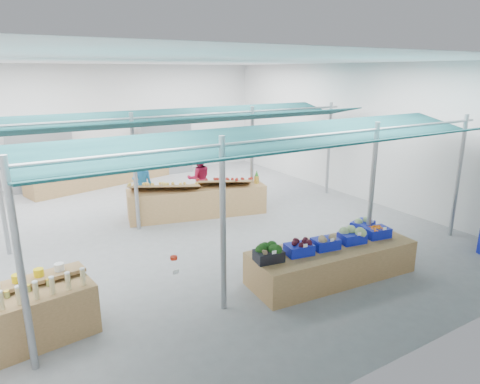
{
  "coord_description": "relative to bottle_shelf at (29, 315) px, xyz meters",
  "views": [
    {
      "loc": [
        -4.21,
        -9.77,
        3.97
      ],
      "look_at": [
        0.8,
        -1.6,
        1.24
      ],
      "focal_mm": 32.0,
      "sensor_mm": 36.0,
      "label": 1
    }
  ],
  "objects": [
    {
      "name": "back_shelving_right",
      "position": [
        5.95,
        9.29,
        0.56
      ],
      "size": [
        2.0,
        0.5,
        2.0
      ],
      "primitive_type": "cube",
      "color": "#B23F33",
      "rests_on": "floor"
    },
    {
      "name": "floor",
      "position": [
        3.95,
        3.29,
        -0.44
      ],
      "size": [
        13.0,
        13.0,
        0.0
      ],
      "primitive_type": "plane",
      "color": "slate",
      "rests_on": "ground"
    },
    {
      "name": "far_counter",
      "position": [
        3.32,
        8.85,
        0.02
      ],
      "size": [
        5.26,
        2.29,
        0.93
      ],
      "primitive_type": "cube",
      "rotation": [
        0.0,
        0.0,
        0.25
      ],
      "color": "olive",
      "rests_on": "floor"
    },
    {
      "name": "back_shelving_left",
      "position": [
        1.45,
        9.29,
        0.56
      ],
      "size": [
        2.0,
        0.5,
        2.0
      ],
      "primitive_type": "cube",
      "color": "#B23F33",
      "rests_on": "floor"
    },
    {
      "name": "pole_ribbon",
      "position": [
        2.11,
        -0.6,
        0.64
      ],
      "size": [
        0.12,
        0.12,
        0.28
      ],
      "color": "red",
      "rests_on": "pole_grid"
    },
    {
      "name": "bottle_shelf",
      "position": [
        0.0,
        0.0,
        0.0
      ],
      "size": [
        1.92,
        1.31,
        1.09
      ],
      "rotation": [
        0.0,
        0.0,
        0.12
      ],
      "color": "olive",
      "rests_on": "floor"
    },
    {
      "name": "crate_extra",
      "position": [
        6.49,
        -0.51,
        0.36
      ],
      "size": [
        0.57,
        0.47,
        0.32
      ],
      "rotation": [
        0.0,
        0.0,
        0.26
      ],
      "color": "#0F1BA7",
      "rests_on": "veg_counter"
    },
    {
      "name": "crate_beets",
      "position": [
        4.53,
        -0.77,
        0.35
      ],
      "size": [
        0.55,
        0.44,
        0.29
      ],
      "rotation": [
        0.0,
        0.0,
        -0.17
      ],
      "color": "#0F1BA7",
      "rests_on": "veg_counter"
    },
    {
      "name": "crate_cabbage",
      "position": [
        5.8,
        -0.87,
        0.37
      ],
      "size": [
        0.55,
        0.44,
        0.35
      ],
      "rotation": [
        0.0,
        0.0,
        -0.17
      ],
      "color": "#0F1BA7",
      "rests_on": "veg_counter"
    },
    {
      "name": "apple_heap_red",
      "position": [
        5.47,
        3.7,
        0.54
      ],
      "size": [
        1.65,
        1.31,
        0.27
      ],
      "rotation": [
        0.0,
        0.0,
        -0.48
      ],
      "color": "#997247",
      "rests_on": "fruit_counter"
    },
    {
      "name": "crate_broccoli",
      "position": [
        3.88,
        -0.71,
        0.37
      ],
      "size": [
        0.55,
        0.44,
        0.35
      ],
      "rotation": [
        0.0,
        0.0,
        -0.17
      ],
      "color": "black",
      "rests_on": "veg_counter"
    },
    {
      "name": "pineapple",
      "position": [
        6.41,
        3.48,
        0.56
      ],
      "size": [
        0.14,
        0.14,
        0.39
      ],
      "rotation": [
        0.0,
        0.0,
        -0.48
      ],
      "color": "#8C6019",
      "rests_on": "fruit_counter"
    },
    {
      "name": "sparrow",
      "position": [
        3.72,
        -0.81,
        0.46
      ],
      "size": [
        0.12,
        0.09,
        0.11
      ],
      "rotation": [
        0.0,
        0.0,
        -0.17
      ],
      "color": "brown",
      "rests_on": "crate_broccoli"
    },
    {
      "name": "hall",
      "position": [
        3.95,
        4.73,
        2.2
      ],
      "size": [
        13.0,
        13.0,
        13.0
      ],
      "color": "silver",
      "rests_on": "ground"
    },
    {
      "name": "awnings",
      "position": [
        4.7,
        1.54,
        2.34
      ],
      "size": [
        9.5,
        7.08,
        0.3
      ],
      "color": "#0B2A2E",
      "rests_on": "pole_grid"
    },
    {
      "name": "pole_grid",
      "position": [
        4.7,
        1.54,
        1.37
      ],
      "size": [
        10.0,
        4.6,
        3.0
      ],
      "color": "gray",
      "rests_on": "floor"
    },
    {
      "name": "crate_celeriac",
      "position": [
        5.14,
        -0.82,
        0.36
      ],
      "size": [
        0.55,
        0.44,
        0.31
      ],
      "rotation": [
        0.0,
        0.0,
        -0.17
      ],
      "color": "#0F1BA7",
      "rests_on": "veg_counter"
    },
    {
      "name": "vendor_right",
      "position": [
        5.34,
        5.08,
        0.32
      ],
      "size": [
        0.86,
        0.74,
        1.53
      ],
      "primitive_type": "imported",
      "rotation": [
        0.0,
        0.0,
        2.9
      ],
      "color": "maroon",
      "rests_on": "floor"
    },
    {
      "name": "fruit_counter",
      "position": [
        4.74,
        3.98,
        -0.03
      ],
      "size": [
        3.94,
        1.79,
        0.82
      ],
      "primitive_type": "cube",
      "rotation": [
        0.0,
        0.0,
        -0.24
      ],
      "color": "olive",
      "rests_on": "floor"
    },
    {
      "name": "veg_counter",
      "position": [
        5.33,
        -0.83,
        -0.12
      ],
      "size": [
        3.46,
        1.41,
        0.66
      ],
      "primitive_type": "cube",
      "rotation": [
        0.0,
        0.0,
        -0.08
      ],
      "color": "olive",
      "rests_on": "floor"
    },
    {
      "name": "crate_carrots",
      "position": [
        6.45,
        -0.93,
        0.33
      ],
      "size": [
        0.55,
        0.44,
        0.29
      ],
      "rotation": [
        0.0,
        0.0,
        -0.17
      ],
      "color": "#0F1BA7",
      "rests_on": "veg_counter"
    },
    {
      "name": "vendor_left",
      "position": [
        3.54,
        5.08,
        0.32
      ],
      "size": [
        0.63,
        0.49,
        1.53
      ],
      "primitive_type": "imported",
      "rotation": [
        0.0,
        0.0,
        2.9
      ],
      "color": "#165890",
      "rests_on": "floor"
    },
    {
      "name": "apple_heap_yellow",
      "position": [
        3.83,
        4.1,
        0.54
      ],
      "size": [
        2.01,
        1.5,
        0.27
      ],
      "rotation": [
        0.0,
        0.0,
        -0.48
      ],
      "color": "#997247",
      "rests_on": "fruit_counter"
    }
  ]
}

